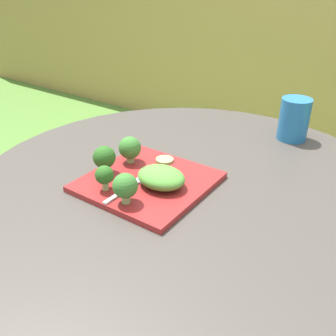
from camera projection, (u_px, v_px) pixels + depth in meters
The scene contains 10 objects.
patio_table at pixel (186, 250), 1.01m from camera, with size 1.06×1.06×0.74m.
salad_plate at pixel (148, 182), 0.89m from camera, with size 0.28×0.28×0.01m, color maroon.
drinking_glass at pixel (294, 121), 1.11m from camera, with size 0.09×0.09×0.12m.
fork at pixel (133, 185), 0.86m from camera, with size 0.02×0.15×0.00m.
lettuce_mound at pixel (161, 177), 0.85m from camera, with size 0.12×0.09×0.04m, color #519338.
broccoli_floret_0 at pixel (130, 148), 0.95m from camera, with size 0.06×0.06×0.07m.
broccoli_floret_1 at pixel (104, 175), 0.83m from camera, with size 0.04×0.04×0.06m.
broccoli_floret_2 at pixel (104, 158), 0.90m from camera, with size 0.05×0.05×0.07m.
broccoli_floret_3 at pixel (125, 186), 0.78m from camera, with size 0.05×0.05×0.07m.
cucumber_slice_0 at pixel (165, 160), 0.97m from camera, with size 0.05×0.05×0.01m, color #8EB766.
Camera 1 is at (0.41, -0.67, 1.20)m, focal length 40.19 mm.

